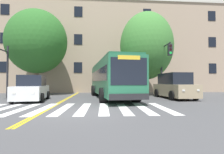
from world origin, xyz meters
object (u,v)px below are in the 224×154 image
car_navy_behind_bus (103,84)px  street_tree_curbside_small (37,42)px  traffic_light_near_corner (165,60)px  car_tan_far_lane (174,86)px  street_tree_curbside_large (146,46)px  city_bus (111,78)px  traffic_light_far_corner (1,63)px  car_white_near_lane (32,89)px

car_navy_behind_bus → street_tree_curbside_small: size_ratio=0.53×
car_navy_behind_bus → street_tree_curbside_small: 11.28m
traffic_light_near_corner → street_tree_curbside_small: street_tree_curbside_small is taller
car_tan_far_lane → car_navy_behind_bus: (-5.82, 11.97, 0.04)m
car_tan_far_lane → street_tree_curbside_small: (-13.33, 5.06, 4.82)m
street_tree_curbside_large → car_navy_behind_bus: bearing=119.4°
car_tan_far_lane → city_bus: bearing=168.5°
car_tan_far_lane → street_tree_curbside_small: bearing=159.2°
car_tan_far_lane → street_tree_curbside_large: 6.05m
traffic_light_near_corner → traffic_light_far_corner: (-14.29, -0.64, -0.46)m
car_tan_far_lane → traffic_light_near_corner: 2.73m
traffic_light_near_corner → car_white_near_lane: bearing=-169.0°
car_white_near_lane → traffic_light_far_corner: 4.05m
street_tree_curbside_small → car_white_near_lane: bearing=-73.9°
car_white_near_lane → street_tree_curbside_small: size_ratio=0.47×
traffic_light_near_corner → street_tree_curbside_large: (-0.97, 2.83, 1.91)m
city_bus → traffic_light_far_corner: (-9.18, -0.59, 1.28)m
city_bus → traffic_light_near_corner: traffic_light_near_corner is taller
city_bus → car_tan_far_lane: 5.62m
car_white_near_lane → street_tree_curbside_small: (-1.76, 6.08, 4.99)m
city_bus → car_white_near_lane: city_bus is taller
city_bus → traffic_light_near_corner: bearing=0.6°
car_navy_behind_bus → street_tree_curbside_small: (-7.52, -6.91, 4.78)m
city_bus → street_tree_curbside_small: (-7.88, 3.94, 4.12)m
car_white_near_lane → street_tree_curbside_small: street_tree_curbside_small is taller
car_navy_behind_bus → street_tree_curbside_large: 10.12m
traffic_light_far_corner → street_tree_curbside_small: street_tree_curbside_small is taller
car_white_near_lane → traffic_light_near_corner: size_ratio=0.84×
traffic_light_near_corner → street_tree_curbside_large: size_ratio=0.58×
car_tan_far_lane → car_white_near_lane: bearing=-174.9°
traffic_light_near_corner → street_tree_curbside_small: size_ratio=0.56×
car_navy_behind_bus → traffic_light_far_corner: bearing=-127.6°
city_bus → street_tree_curbside_large: 6.22m
street_tree_curbside_large → traffic_light_far_corner: bearing=-165.4°
city_bus → car_tan_far_lane: bearing=-11.5°
car_tan_far_lane → street_tree_curbside_small: street_tree_curbside_small is taller
traffic_light_far_corner → street_tree_curbside_small: 5.50m
city_bus → street_tree_curbside_large: street_tree_curbside_large is taller
street_tree_curbside_large → car_tan_far_lane: bearing=-71.7°
car_navy_behind_bus → traffic_light_near_corner: size_ratio=0.95×
car_tan_far_lane → traffic_light_near_corner: (-0.35, 1.17, 2.44)m
city_bus → street_tree_curbside_large: size_ratio=1.31×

